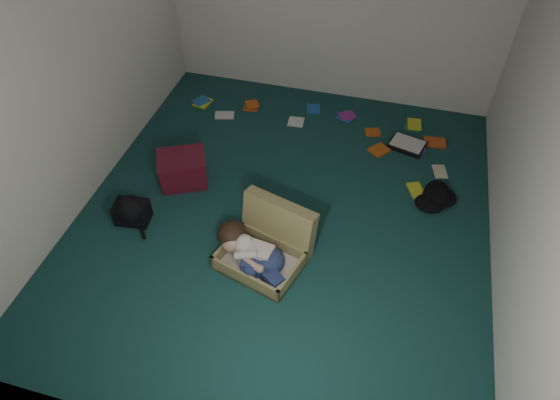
% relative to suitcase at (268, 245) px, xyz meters
% --- Properties ---
extents(floor, '(4.50, 4.50, 0.00)m').
position_rel_suitcase_xyz_m(floor, '(0.01, 0.55, -0.16)').
color(floor, '#16403D').
rests_on(floor, ground).
extents(wall_front, '(4.50, 0.00, 4.50)m').
position_rel_suitcase_xyz_m(wall_front, '(0.01, -1.70, 1.14)').
color(wall_front, silver).
rests_on(wall_front, ground).
extents(wall_left, '(0.00, 4.50, 4.50)m').
position_rel_suitcase_xyz_m(wall_left, '(-1.99, 0.55, 1.14)').
color(wall_left, silver).
rests_on(wall_left, ground).
extents(wall_right, '(0.00, 4.50, 4.50)m').
position_rel_suitcase_xyz_m(wall_right, '(2.01, 0.55, 1.14)').
color(wall_right, silver).
rests_on(wall_right, ground).
extents(suitcase, '(0.88, 0.87, 0.53)m').
position_rel_suitcase_xyz_m(suitcase, '(0.00, 0.00, 0.00)').
color(suitcase, '#9C8F56').
rests_on(suitcase, floor).
extents(person, '(0.72, 0.53, 0.33)m').
position_rel_suitcase_xyz_m(person, '(-0.10, -0.16, 0.04)').
color(person, silver).
rests_on(person, suitcase).
extents(maroon_bin, '(0.61, 0.56, 0.34)m').
position_rel_suitcase_xyz_m(maroon_bin, '(-1.14, 0.74, 0.01)').
color(maroon_bin, '#561121').
rests_on(maroon_bin, floor).
extents(backpack, '(0.44, 0.37, 0.24)m').
position_rel_suitcase_xyz_m(backpack, '(-1.41, 0.08, -0.04)').
color(backpack, black).
rests_on(backpack, floor).
extents(clothing_pile, '(0.48, 0.43, 0.13)m').
position_rel_suitcase_xyz_m(clothing_pile, '(1.38, 1.09, -0.09)').
color(clothing_pile, black).
rests_on(clothing_pile, floor).
extents(paper_tray, '(0.46, 0.39, 0.06)m').
position_rel_suitcase_xyz_m(paper_tray, '(1.11, 1.95, -0.13)').
color(paper_tray, black).
rests_on(paper_tray, floor).
extents(book_scatter, '(3.18, 1.40, 0.02)m').
position_rel_suitcase_xyz_m(book_scatter, '(0.35, 2.03, -0.15)').
color(book_scatter, yellow).
rests_on(book_scatter, floor).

